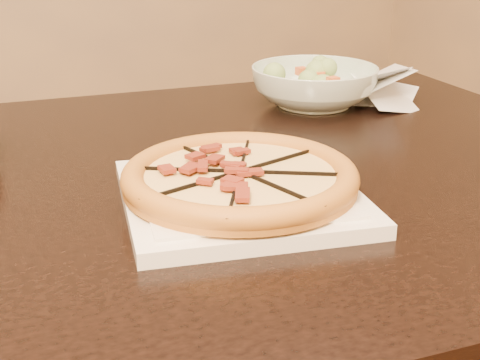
% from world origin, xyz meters
% --- Properties ---
extents(dining_table, '(1.52, 1.07, 0.75)m').
position_xyz_m(dining_table, '(-0.07, -0.05, 0.65)').
color(dining_table, black).
rests_on(dining_table, floor).
extents(plate, '(0.32, 0.32, 0.02)m').
position_xyz_m(plate, '(0.02, -0.19, 0.76)').
color(plate, white).
rests_on(plate, dining_table).
extents(pizza, '(0.28, 0.28, 0.03)m').
position_xyz_m(pizza, '(0.02, -0.19, 0.78)').
color(pizza, '#B16E2A').
rests_on(pizza, plate).
extents(salad_bowl, '(0.29, 0.29, 0.07)m').
position_xyz_m(salad_bowl, '(0.34, 0.15, 0.79)').
color(salad_bowl, silver).
rests_on(salad_bowl, dining_table).
extents(salad, '(0.09, 0.12, 0.04)m').
position_xyz_m(salad, '(0.34, 0.15, 0.84)').
color(salad, '#97B66D').
rests_on(salad, salad_bowl).
extents(cling_film, '(0.17, 0.15, 0.05)m').
position_xyz_m(cling_film, '(0.47, 0.11, 0.78)').
color(cling_film, white).
rests_on(cling_film, dining_table).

